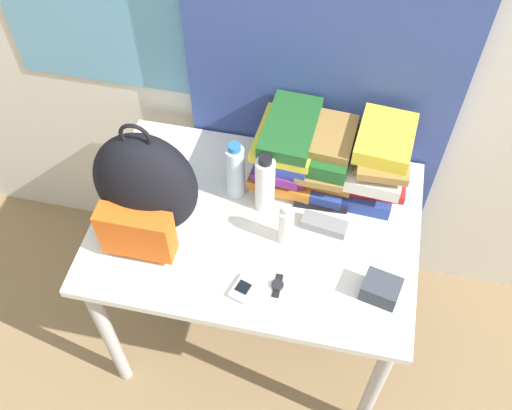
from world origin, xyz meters
name	(u,v)px	position (x,y,z in m)	size (l,w,h in m)	color
wall_back	(286,19)	(0.00, 0.84, 1.25)	(6.00, 0.06, 2.50)	silver
curtain_blue	(327,35)	(0.13, 0.78, 1.25)	(0.91, 0.04, 2.50)	#384C93
desk	(256,241)	(0.00, 0.38, 0.67)	(1.07, 0.75, 0.78)	silver
backpack	(145,189)	(-0.33, 0.30, 0.97)	(0.33, 0.27, 0.46)	black
book_stack_left	(287,150)	(0.06, 0.61, 0.90)	(0.24, 0.29, 0.25)	silver
book_stack_center	(325,159)	(0.19, 0.60, 0.89)	(0.22, 0.28, 0.24)	black
book_stack_right	(377,162)	(0.36, 0.61, 0.91)	(0.22, 0.28, 0.28)	navy
water_bottle	(235,171)	(-0.09, 0.49, 0.89)	(0.06, 0.06, 0.24)	silver
sports_bottle	(265,184)	(0.01, 0.46, 0.89)	(0.07, 0.07, 0.24)	white
sunscreen_bottle	(286,225)	(0.11, 0.33, 0.86)	(0.05, 0.05, 0.17)	white
cell_phone	(243,289)	(0.01, 0.12, 0.79)	(0.08, 0.10, 0.02)	#B7BCC6
sunglasses_case	(324,225)	(0.22, 0.40, 0.80)	(0.16, 0.08, 0.04)	gray
camera_pouch	(381,289)	(0.42, 0.20, 0.81)	(0.13, 0.11, 0.07)	#383D47
wristwatch	(278,285)	(0.11, 0.16, 0.78)	(0.04, 0.08, 0.01)	black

